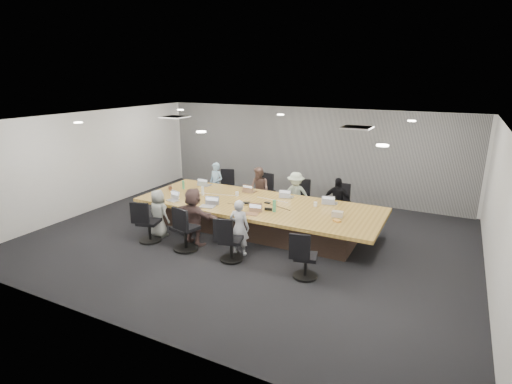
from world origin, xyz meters
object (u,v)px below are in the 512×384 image
at_px(conference_table, 258,216).
at_px(laptop_3, 331,203).
at_px(person_3, 337,201).
at_px(mug_brown, 170,188).
at_px(person_1, 259,190).
at_px(bottle_clear, 203,191).
at_px(chair_5, 185,232).
at_px(chair_6, 231,243).
at_px(laptop_0, 206,185).
at_px(stapler, 268,209).
at_px(person_5, 194,216).
at_px(chair_7, 306,260).
at_px(laptop_2, 288,197).
at_px(bottle_green_right, 274,206).
at_px(person_0, 216,184).
at_px(snack_packet, 337,221).
at_px(laptop_6, 251,214).
at_px(chair_4, 149,225).
at_px(chair_2, 300,201).
at_px(person_2, 296,195).
at_px(laptop_5, 207,206).
at_px(chair_0, 222,189).
at_px(canvas_bag, 337,214).
at_px(chair_1, 265,195).
at_px(person_6, 239,227).
at_px(laptop_1, 250,191).
at_px(laptop_4, 173,200).
at_px(chair_3, 340,207).
at_px(bottle_green_left, 183,185).

relative_size(conference_table, laptop_3, 18.92).
relative_size(person_3, mug_brown, 10.41).
bearing_deg(person_1, bottle_clear, -109.41).
distance_m(chair_5, mug_brown, 2.40).
relative_size(chair_6, mug_brown, 6.31).
distance_m(laptop_0, stapler, 2.80).
distance_m(chair_6, person_3, 3.35).
bearing_deg(laptop_0, mug_brown, 57.22).
distance_m(chair_6, person_5, 1.26).
height_order(person_3, person_5, person_5).
bearing_deg(chair_7, bottle_clear, 140.79).
relative_size(laptop_2, bottle_green_right, 1.07).
bearing_deg(laptop_0, conference_table, 160.54).
xyz_separation_m(person_0, snack_packet, (4.15, -1.72, 0.12)).
bearing_deg(laptop_6, chair_4, -169.98).
height_order(chair_5, person_3, person_3).
xyz_separation_m(laptop_2, person_3, (1.14, 0.55, -0.12)).
height_order(chair_2, person_5, person_5).
bearing_deg(chair_4, bottle_green_right, 10.83).
distance_m(person_2, snack_packet, 2.37).
height_order(laptop_2, bottle_clear, bottle_clear).
height_order(person_3, stapler, person_3).
relative_size(chair_4, laptop_3, 2.53).
distance_m(person_1, laptop_5, 2.17).
relative_size(chair_2, laptop_0, 2.23).
distance_m(chair_0, chair_7, 5.21).
xyz_separation_m(person_0, canvas_bag, (4.08, -1.43, 0.16)).
xyz_separation_m(chair_7, mug_brown, (-4.53, 1.65, 0.43)).
bearing_deg(chair_1, person_3, 178.67).
distance_m(laptop_0, person_6, 3.15).
height_order(person_3, laptop_5, person_3).
bearing_deg(snack_packet, chair_1, 142.71).
height_order(laptop_1, laptop_6, same).
bearing_deg(laptop_1, laptop_3, -176.50).
xyz_separation_m(person_1, canvas_bag, (2.65, -1.43, 0.16)).
height_order(chair_7, laptop_2, laptop_2).
bearing_deg(chair_0, laptop_4, 74.79).
distance_m(chair_2, person_6, 3.07).
bearing_deg(stapler, chair_2, 82.31).
bearing_deg(person_0, chair_3, 13.01).
bearing_deg(chair_7, laptop_5, 148.59).
xyz_separation_m(laptop_0, bottle_green_right, (2.69, -1.20, 0.13)).
relative_size(bottle_green_right, canvas_bag, 1.19).
bearing_deg(laptop_1, chair_5, 86.44).
bearing_deg(chair_1, bottle_green_left, 47.72).
distance_m(person_0, laptop_5, 2.43).
xyz_separation_m(chair_6, laptop_6, (0.00, 0.90, 0.37)).
bearing_deg(person_1, chair_4, -98.98).
distance_m(conference_table, chair_2, 1.76).
bearing_deg(laptop_4, bottle_clear, 75.46).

